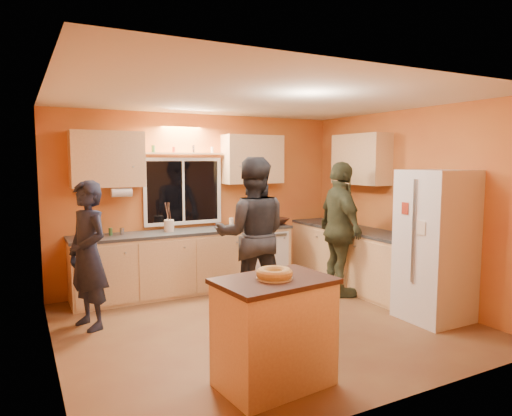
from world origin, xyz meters
TOP-DOWN VIEW (x-y plane):
  - ground at (0.00, 0.00)m, footprint 4.50×4.50m
  - room_shell at (0.12, 0.41)m, footprint 4.54×4.04m
  - back_counter at (0.01, 1.70)m, footprint 4.23×0.62m
  - right_counter at (1.95, 0.50)m, footprint 0.62×1.84m
  - refrigerator at (1.89, -0.80)m, footprint 0.72×0.70m
  - island at (-0.63, -1.31)m, footprint 1.02×0.75m
  - bundt_pastry at (-0.63, -1.31)m, footprint 0.31×0.31m
  - person_left at (-1.82, 0.85)m, footprint 0.60×0.72m
  - person_center at (0.09, 0.50)m, footprint 1.17×1.06m
  - person_right at (1.50, 0.51)m, footprint 0.70×1.18m
  - mixing_bowl at (1.10, 1.66)m, footprint 0.52×0.52m
  - utensil_crock at (-0.61, 1.71)m, footprint 0.14×0.14m
  - potted_plant at (1.97, -0.25)m, footprint 0.29×0.26m
  - red_box at (1.94, 0.80)m, footprint 0.19×0.17m

SIDE VIEW (x-z plane):
  - ground at x=0.00m, z-range 0.00..0.00m
  - back_counter at x=0.01m, z-range 0.00..0.90m
  - right_counter at x=1.95m, z-range 0.00..0.90m
  - island at x=-0.63m, z-range 0.01..0.93m
  - person_left at x=-1.82m, z-range 0.00..1.69m
  - refrigerator at x=1.89m, z-range 0.00..1.80m
  - red_box at x=1.94m, z-range 0.90..0.97m
  - person_right at x=1.50m, z-range 0.00..1.89m
  - mixing_bowl at x=1.10m, z-range 0.90..1.00m
  - bundt_pastry at x=-0.63m, z-range 0.93..1.02m
  - person_center at x=0.09m, z-range 0.00..1.95m
  - utensil_crock at x=-0.61m, z-range 0.90..1.07m
  - potted_plant at x=1.97m, z-range 0.90..1.19m
  - room_shell at x=0.12m, z-range 0.31..2.92m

